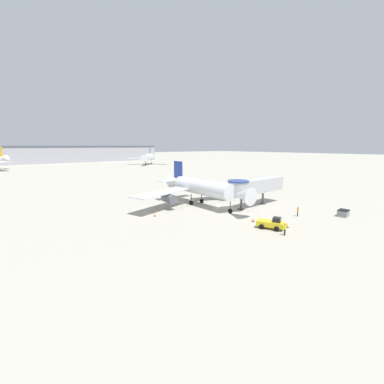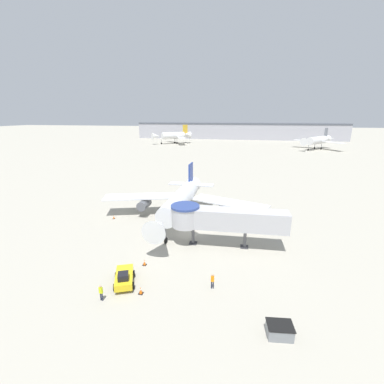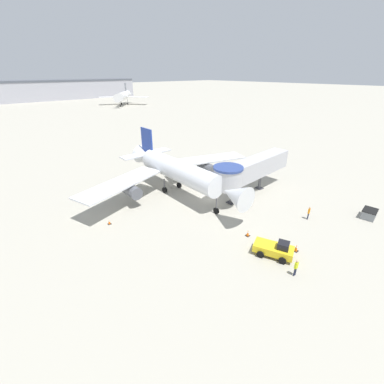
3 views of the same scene
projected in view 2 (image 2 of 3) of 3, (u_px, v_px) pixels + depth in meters
ground_plane at (189, 234)px, 40.86m from camera, size 800.00×800.00×0.00m
main_airplane at (181, 200)px, 44.94m from camera, size 30.80×24.39×8.91m
jet_bridge at (219, 218)px, 36.04m from camera, size 16.37×4.10×5.89m
pushback_tug_yellow at (124, 277)px, 28.50m from camera, size 3.22×4.39×1.88m
service_container_gray at (280, 330)px, 21.81m from camera, size 2.37×1.84×1.17m
traffic_cone_apron_front at (141, 290)px, 27.06m from camera, size 0.49×0.49×0.81m
traffic_cone_port_wing at (114, 217)px, 46.70m from camera, size 0.40×0.40×0.67m
traffic_cone_near_nose at (144, 262)px, 32.24m from camera, size 0.47×0.47×0.78m
ground_crew_marshaller at (212, 280)px, 27.70m from camera, size 0.38×0.26×1.79m
ground_crew_wing_walker at (101, 292)px, 25.88m from camera, size 0.36×0.24×1.81m
background_jet_gray_tail at (317, 140)px, 139.98m from camera, size 23.58×23.81×11.31m
background_jet_gold_tail at (174, 136)px, 168.31m from camera, size 23.91×24.71×12.05m
terminal_building at (238, 131)px, 202.98m from camera, size 158.17×18.76×12.38m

